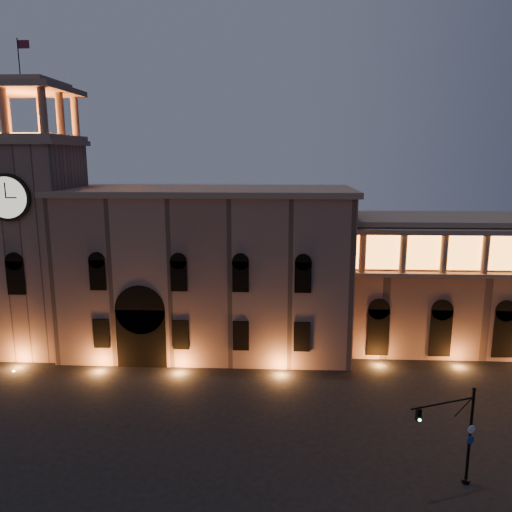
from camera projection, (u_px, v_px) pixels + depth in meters
The scene contains 4 objects.
ground at pixel (195, 465), 34.37m from camera, with size 160.00×160.00×0.00m, color black.
government_building at pixel (207, 270), 54.19m from camera, with size 30.80×12.80×17.60m.
clock_tower at pixel (35, 236), 53.35m from camera, with size 9.80×9.80×32.40m.
traffic_light at pixel (460, 436), 31.61m from camera, with size 4.61×2.01×6.72m.
Camera 1 is at (5.63, -30.59, 21.00)m, focal length 35.00 mm.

